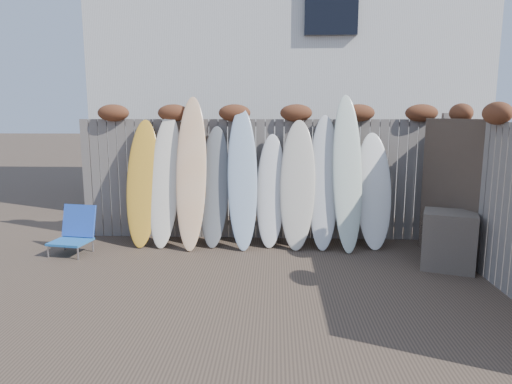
{
  "coord_description": "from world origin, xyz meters",
  "views": [
    {
      "loc": [
        0.27,
        -5.13,
        2.11
      ],
      "look_at": [
        0.0,
        1.2,
        1.0
      ],
      "focal_mm": 32.0,
      "sensor_mm": 36.0,
      "label": 1
    }
  ],
  "objects_px": {
    "wooden_crate": "(449,240)",
    "lattice_panel": "(456,191)",
    "beach_chair": "(75,231)",
    "surfboard_0": "(143,183)"
  },
  "relations": [
    {
      "from": "wooden_crate",
      "to": "lattice_panel",
      "type": "bearing_deg",
      "value": 62.88
    },
    {
      "from": "wooden_crate",
      "to": "lattice_panel",
      "type": "relative_size",
      "value": 0.39
    },
    {
      "from": "lattice_panel",
      "to": "wooden_crate",
      "type": "bearing_deg",
      "value": -139.95
    },
    {
      "from": "beach_chair",
      "to": "wooden_crate",
      "type": "bearing_deg",
      "value": -5.2
    },
    {
      "from": "wooden_crate",
      "to": "lattice_panel",
      "type": "distance_m",
      "value": 0.76
    },
    {
      "from": "lattice_panel",
      "to": "surfboard_0",
      "type": "distance_m",
      "value": 4.73
    },
    {
      "from": "lattice_panel",
      "to": "surfboard_0",
      "type": "bearing_deg",
      "value": 149.46
    },
    {
      "from": "beach_chair",
      "to": "wooden_crate",
      "type": "relative_size",
      "value": 0.9
    },
    {
      "from": "beach_chair",
      "to": "lattice_panel",
      "type": "bearing_deg",
      "value": -1.06
    },
    {
      "from": "wooden_crate",
      "to": "surfboard_0",
      "type": "relative_size",
      "value": 0.38
    }
  ]
}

